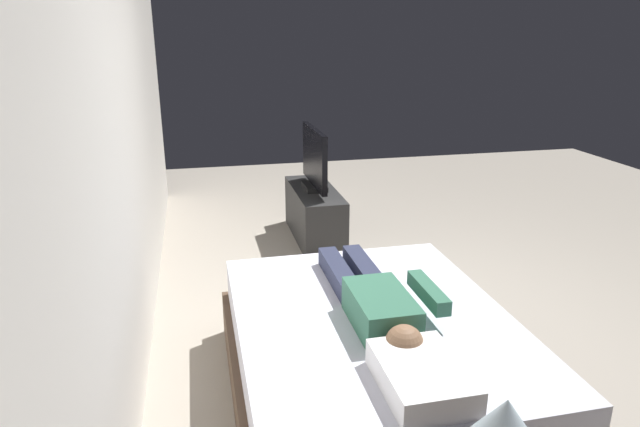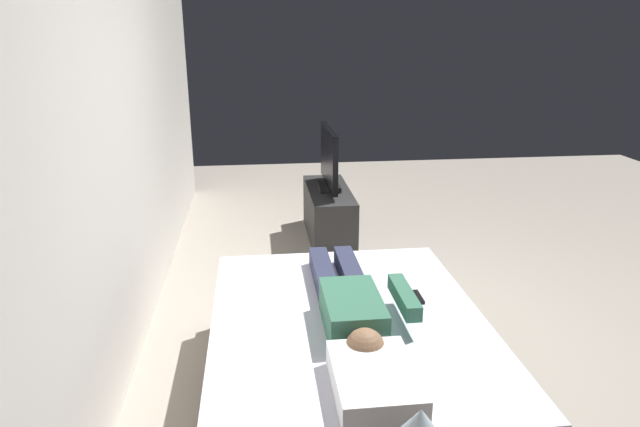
% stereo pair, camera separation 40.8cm
% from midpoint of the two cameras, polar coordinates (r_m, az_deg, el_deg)
% --- Properties ---
extents(ground_plane, '(10.00, 10.00, 0.00)m').
position_cam_midpoint_polar(ground_plane, '(4.03, 5.54, -11.12)').
color(ground_plane, '#ADA393').
extents(back_wall, '(6.40, 0.10, 2.80)m').
position_cam_midpoint_polar(back_wall, '(3.82, -22.27, 8.28)').
color(back_wall, silver).
rests_on(back_wall, ground).
extents(bed, '(1.91, 1.50, 0.54)m').
position_cam_midpoint_polar(bed, '(3.13, 1.54, -14.98)').
color(bed, brown).
rests_on(bed, ground).
extents(pillow, '(0.48, 0.34, 0.12)m').
position_cam_midpoint_polar(pillow, '(2.43, 5.43, -16.35)').
color(pillow, white).
rests_on(pillow, bed).
extents(person, '(1.26, 0.46, 0.18)m').
position_cam_midpoint_polar(person, '(2.97, 1.74, -8.88)').
color(person, '#387056').
rests_on(person, bed).
extents(remote, '(0.15, 0.04, 0.02)m').
position_cam_midpoint_polar(remote, '(3.24, 8.06, -8.01)').
color(remote, black).
rests_on(remote, bed).
extents(tv_stand, '(1.10, 0.40, 0.50)m').
position_cam_midpoint_polar(tv_stand, '(5.47, -2.70, -0.04)').
color(tv_stand, '#2D2D2D').
rests_on(tv_stand, ground).
extents(tv, '(0.88, 0.20, 0.59)m').
position_cam_midpoint_polar(tv, '(5.33, -2.78, 5.42)').
color(tv, black).
rests_on(tv, tv_stand).
extents(lamp, '(0.22, 0.22, 0.42)m').
position_cam_midpoint_polar(lamp, '(1.82, 11.95, -20.52)').
color(lamp, '#59595B').
rests_on(lamp, nightstand).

